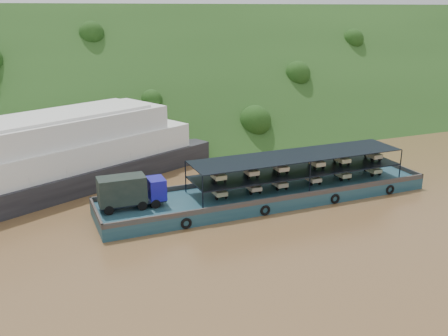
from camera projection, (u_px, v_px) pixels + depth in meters
name	position (u px, v px, depth m)	size (l,w,h in m)	color
ground	(253.00, 204.00, 51.06)	(160.00, 160.00, 0.00)	brown
hillside	(159.00, 129.00, 82.71)	(140.00, 28.00, 28.00)	#1E3A15
cargo_barge	(259.00, 192.00, 51.31)	(35.00, 7.18, 4.54)	#133545
passenger_ferry	(44.00, 158.00, 54.07)	(41.10, 25.96, 8.21)	black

